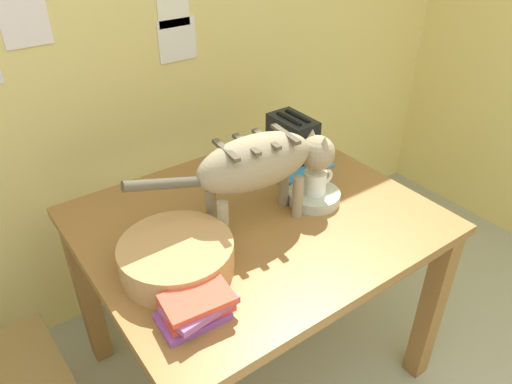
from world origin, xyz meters
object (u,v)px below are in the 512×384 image
Objects in this scene: dining_table at (256,238)px; wicker_basket at (177,256)px; cat at (263,163)px; toaster at (292,137)px; coffee_mug at (316,182)px; magazine at (292,165)px; book_stack at (197,307)px; saucer_bowl at (314,197)px.

wicker_basket reaches higher than dining_table.
cat is 3.56× the size of toaster.
coffee_mug is (0.22, -0.04, 0.17)m from dining_table.
wicker_basket is 0.78m from toaster.
book_stack is (-0.71, -0.47, 0.04)m from magazine.
toaster is at bearing 25.39° from wicker_basket.
cat is 0.26m from coffee_mug.
toaster is (0.14, 0.30, 0.01)m from coffee_mug.
coffee_mug is 0.56m from wicker_basket.
saucer_bowl is 0.69× the size of magazine.
toaster reaches higher than magazine.
toaster is (0.36, 0.28, -0.13)m from cat.
book_stack is at bearing -147.14° from magazine.
dining_table is at bearing -144.91° from toaster.
coffee_mug is 0.59× the size of book_stack.
wicker_basket is 1.66× the size of toaster.
book_stack is at bearing -144.78° from dining_table.
magazine is at bearing 130.75° from cat.
saucer_bowl is at bearing -10.92° from dining_table.
cat is 2.66× the size of magazine.
dining_table is 5.50× the size of book_stack.
magazine is 0.11m from toaster.
saucer_bowl is 1.54× the size of coffee_mug.
coffee_mug is (0.00, 0.00, 0.06)m from saucer_bowl.
book_stack reaches higher than saucer_bowl.
saucer_bowl is at bearing 90.00° from cat.
saucer_bowl is 0.92× the size of toaster.
cat is 3.87× the size of saucer_bowl.
dining_table is 0.48m from toaster.
toaster reaches higher than saucer_bowl.
coffee_mug is at bearing 20.62° from book_stack.
magazine is (0.32, 0.20, 0.10)m from dining_table.
coffee_mug is (0.21, -0.02, -0.14)m from cat.
wicker_basket is at bearing 76.11° from book_stack.
toaster reaches higher than dining_table.
book_stack is (-0.61, -0.23, -0.04)m from coffee_mug.
coffee_mug reaches higher than book_stack.
dining_table is at bearing 169.25° from coffee_mug.
coffee_mug is at bearing -10.75° from dining_table.
cat is (0.01, -0.02, 0.31)m from dining_table.
toaster is (0.15, 0.30, 0.07)m from saucer_bowl.
cat is at bearing -66.97° from dining_table.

